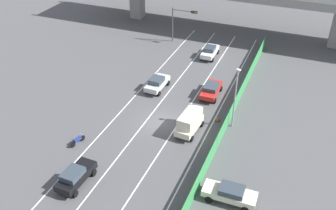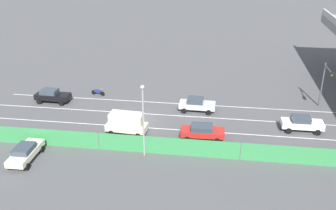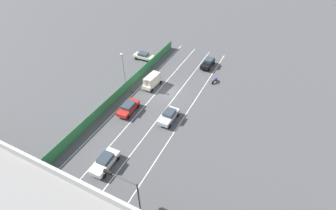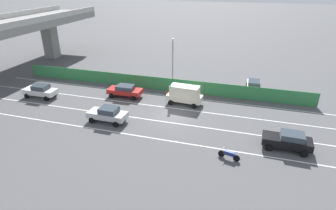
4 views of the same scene
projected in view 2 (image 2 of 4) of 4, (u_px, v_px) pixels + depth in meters
The scene contains 16 objects.
ground_plane at pixel (138, 120), 44.05m from camera, with size 300.00×300.00×0.00m, color #4C4C4F.
lane_line_left_edge at pixel (182, 104), 48.28m from camera, with size 0.14×45.01×0.01m, color silver.
lane_line_mid_left at pixel (179, 116), 45.07m from camera, with size 0.14×45.01×0.01m, color silver.
lane_line_mid_right at pixel (175, 130), 41.87m from camera, with size 0.14×45.01×0.01m, color silver.
lane_line_right_edge at pixel (170, 146), 38.66m from camera, with size 0.14×45.01×0.01m, color silver.
green_fence at pixel (168, 146), 36.78m from camera, with size 0.10×41.11×1.81m.
car_sedan_black at pixel (52, 95), 48.40m from camera, with size 2.09×4.35×1.69m.
car_sedan_silver at pixel (197, 104), 45.93m from camera, with size 2.10×4.31×1.67m.
car_sedan_red at pixel (202, 131), 39.63m from camera, with size 2.15×4.49×1.56m.
car_hatchback_white at pixel (302, 123), 41.27m from camera, with size 1.98×4.38×1.69m.
car_van_cream at pixel (127, 123), 40.50m from camera, with size 2.24×4.42×2.35m.
motorcycle at pixel (98, 92), 50.74m from camera, with size 0.70×1.92×0.93m.
parked_sedan_cream at pixel (25, 152), 35.83m from camera, with size 4.65×1.99×1.55m.
traffic_light at pixel (326, 79), 44.88m from camera, with size 4.07×0.41×5.55m.
street_lamp at pixel (143, 114), 35.28m from camera, with size 0.60×0.36×7.14m.
traffic_cone at pixel (151, 144), 38.43m from camera, with size 0.47×0.47×0.63m.
Camera 2 is at (38.74, 9.06, 19.30)m, focal length 41.28 mm.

